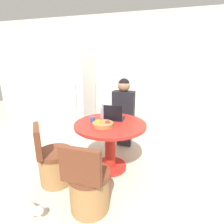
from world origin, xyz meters
name	(u,v)px	position (x,y,z in m)	size (l,w,h in m)	color
ground_plane	(102,179)	(0.00, 0.00, 0.00)	(12.00, 12.00, 0.00)	beige
wall_back	(127,79)	(0.00, 1.69, 1.30)	(7.00, 0.06, 2.60)	beige
refrigerator	(75,99)	(-1.07, 1.30, 0.89)	(0.69, 0.69, 1.78)	white
dining_table	(110,137)	(0.03, 0.32, 0.54)	(1.09, 1.09, 0.77)	#B2261E
chair_near_left_corner	(54,164)	(-0.63, -0.23, 0.29)	(0.56, 0.56, 0.88)	#9E7042
chair_near_camera	(89,187)	(0.03, -0.54, 0.29)	(0.49, 0.49, 0.88)	#9E7042
person_seated	(124,110)	(0.07, 1.09, 0.78)	(0.40, 0.37, 1.38)	#2D2D38
laptop	(114,117)	(0.05, 0.49, 0.83)	(0.30, 0.26, 0.26)	#232328
fruit_bowl	(103,124)	(-0.04, 0.17, 0.81)	(0.30, 0.30, 0.10)	olive
coffee_cup	(92,120)	(-0.24, 0.28, 0.82)	(0.07, 0.07, 0.09)	#2D4C84
bottle	(102,112)	(-0.17, 0.55, 0.86)	(0.08, 0.08, 0.23)	#9999A3
cat	(27,209)	(-0.60, -0.83, 0.09)	(0.45, 0.15, 0.18)	white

